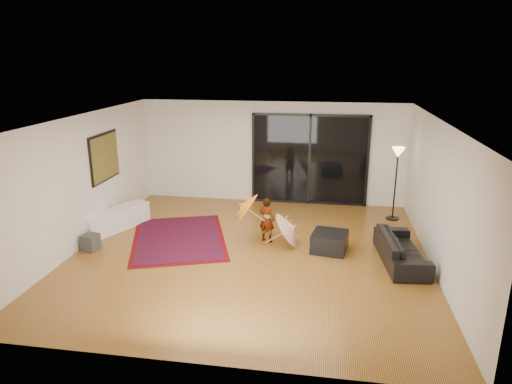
% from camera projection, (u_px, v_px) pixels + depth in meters
% --- Properties ---
extents(floor, '(7.00, 7.00, 0.00)m').
position_uv_depth(floor, '(250.00, 253.00, 9.21)').
color(floor, '#AE762F').
rests_on(floor, ground).
extents(ceiling, '(7.00, 7.00, 0.00)m').
position_uv_depth(ceiling, '(249.00, 119.00, 8.43)').
color(ceiling, white).
rests_on(ceiling, wall_back).
extents(wall_back, '(7.00, 0.00, 7.00)m').
position_uv_depth(wall_back, '(272.00, 153.00, 12.13)').
color(wall_back, silver).
rests_on(wall_back, floor).
extents(wall_front, '(7.00, 0.00, 7.00)m').
position_uv_depth(wall_front, '(200.00, 270.00, 5.51)').
color(wall_front, silver).
rests_on(wall_front, floor).
extents(wall_left, '(0.00, 7.00, 7.00)m').
position_uv_depth(wall_left, '(82.00, 182.00, 9.35)').
color(wall_left, silver).
rests_on(wall_left, floor).
extents(wall_right, '(0.00, 7.00, 7.00)m').
position_uv_depth(wall_right, '(439.00, 198.00, 8.29)').
color(wall_right, silver).
rests_on(wall_right, floor).
extents(sliding_door, '(3.06, 0.07, 2.40)m').
position_uv_depth(sliding_door, '(309.00, 160.00, 11.99)').
color(sliding_door, black).
rests_on(sliding_door, wall_back).
extents(painting, '(0.04, 1.28, 1.08)m').
position_uv_depth(painting, '(105.00, 157.00, 10.20)').
color(painting, black).
rests_on(painting, wall_left).
extents(media_console, '(1.08, 1.74, 0.47)m').
position_uv_depth(media_console, '(116.00, 220.00, 10.42)').
color(media_console, white).
rests_on(media_console, floor).
extents(speaker, '(0.35, 0.35, 0.34)m').
position_uv_depth(speaker, '(91.00, 242.00, 9.32)').
color(speaker, '#424244').
rests_on(speaker, floor).
extents(persian_rug, '(2.72, 3.19, 0.02)m').
position_uv_depth(persian_rug, '(179.00, 238.00, 9.94)').
color(persian_rug, '#5F080B').
rests_on(persian_rug, floor).
extents(sofa, '(0.91, 1.90, 0.54)m').
position_uv_depth(sofa, '(401.00, 249.00, 8.75)').
color(sofa, black).
rests_on(sofa, floor).
extents(ottoman, '(0.79, 0.79, 0.39)m').
position_uv_depth(ottoman, '(330.00, 242.00, 9.29)').
color(ottoman, black).
rests_on(ottoman, floor).
extents(floor_lamp, '(0.31, 0.31, 1.78)m').
position_uv_depth(floor_lamp, '(397.00, 163.00, 10.74)').
color(floor_lamp, black).
rests_on(floor_lamp, floor).
extents(child, '(0.41, 0.34, 0.98)m').
position_uv_depth(child, '(267.00, 220.00, 9.68)').
color(child, '#999999').
rests_on(child, floor).
extents(parasol_orange, '(0.57, 0.78, 0.85)m').
position_uv_depth(parasol_orange, '(241.00, 208.00, 9.64)').
color(parasol_orange, orange).
rests_on(parasol_orange, child).
extents(parasol_white, '(0.61, 0.80, 0.92)m').
position_uv_depth(parasol_white, '(295.00, 223.00, 9.44)').
color(parasol_white, silver).
rests_on(parasol_white, floor).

